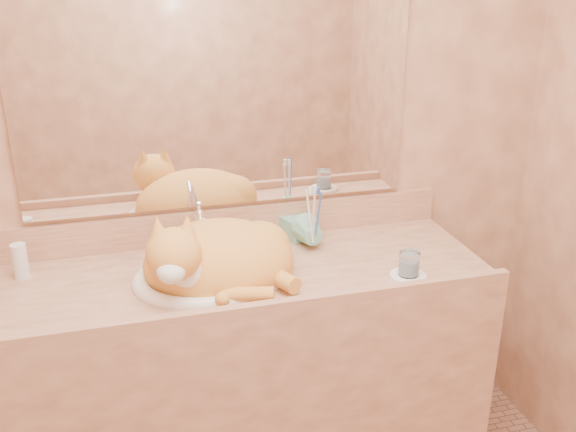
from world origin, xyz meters
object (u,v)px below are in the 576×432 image
object	(u,v)px
soap_dispenser	(304,221)
toothbrush_cup	(314,239)
vanity_counter	(242,383)
water_glass	(409,264)
cat	(214,256)
sink_basin	(209,258)

from	to	relation	value
soap_dispenser	toothbrush_cup	distance (m)	0.09
vanity_counter	water_glass	size ratio (longest dim) A/B	21.03
soap_dispenser	toothbrush_cup	world-z (taller)	soap_dispenser
vanity_counter	water_glass	distance (m)	0.71
cat	soap_dispenser	size ratio (longest dim) A/B	2.84
sink_basin	vanity_counter	bearing A→B (deg)	5.62
vanity_counter	toothbrush_cup	bearing A→B (deg)	17.08
vanity_counter	cat	distance (m)	0.52
sink_basin	toothbrush_cup	xyz separation A→B (m)	(0.37, 0.11, -0.02)
vanity_counter	sink_basin	world-z (taller)	sink_basin
vanity_counter	cat	bearing A→B (deg)	-155.90
cat	sink_basin	bearing A→B (deg)	136.38
toothbrush_cup	sink_basin	bearing A→B (deg)	-164.18
soap_dispenser	water_glass	xyz separation A→B (m)	(0.24, -0.34, -0.04)
sink_basin	cat	distance (m)	0.02
toothbrush_cup	water_glass	size ratio (longest dim) A/B	1.41
vanity_counter	toothbrush_cup	xyz separation A→B (m)	(0.28, 0.09, 0.47)
vanity_counter	water_glass	xyz separation A→B (m)	(0.51, -0.17, 0.47)
sink_basin	cat	world-z (taller)	cat
sink_basin	water_glass	xyz separation A→B (m)	(0.60, -0.15, -0.03)
vanity_counter	toothbrush_cup	size ratio (longest dim) A/B	14.92
soap_dispenser	cat	bearing A→B (deg)	-170.07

